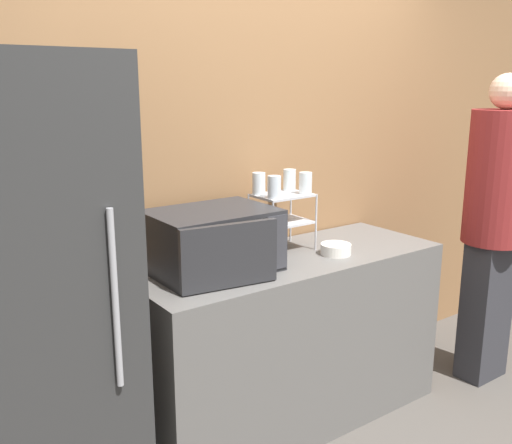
{
  "coord_description": "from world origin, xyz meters",
  "views": [
    {
      "loc": [
        -1.75,
        -1.83,
        1.76
      ],
      "look_at": [
        -0.19,
        0.34,
        1.1
      ],
      "focal_mm": 40.0,
      "sensor_mm": 36.0,
      "label": 1
    }
  ],
  "objects_px": {
    "dish_rack": "(282,210)",
    "glass_front_left": "(274,187)",
    "glass_front_right": "(305,183)",
    "glass_back_left": "(259,184)",
    "person": "(495,214)",
    "refrigerator": "(32,308)",
    "glass_back_right": "(289,180)",
    "bowl": "(336,249)",
    "microwave": "(213,241)"
  },
  "relations": [
    {
      "from": "glass_back_right",
      "to": "glass_front_left",
      "type": "bearing_deg",
      "value": -147.79
    },
    {
      "from": "microwave",
      "to": "glass_front_left",
      "type": "relative_size",
      "value": 5.09
    },
    {
      "from": "microwave",
      "to": "person",
      "type": "distance_m",
      "value": 1.72
    },
    {
      "from": "dish_rack",
      "to": "person",
      "type": "relative_size",
      "value": 0.16
    },
    {
      "from": "dish_rack",
      "to": "glass_front_left",
      "type": "xyz_separation_m",
      "value": [
        -0.1,
        -0.06,
        0.14
      ]
    },
    {
      "from": "person",
      "to": "microwave",
      "type": "bearing_deg",
      "value": 167.2
    },
    {
      "from": "glass_front_right",
      "to": "bowl",
      "type": "xyz_separation_m",
      "value": [
        0.07,
        -0.17,
        -0.33
      ]
    },
    {
      "from": "dish_rack",
      "to": "glass_back_right",
      "type": "distance_m",
      "value": 0.18
    },
    {
      "from": "glass_front_right",
      "to": "glass_back_left",
      "type": "xyz_separation_m",
      "value": [
        -0.2,
        0.13,
        0.0
      ]
    },
    {
      "from": "microwave",
      "to": "bowl",
      "type": "height_order",
      "value": "microwave"
    },
    {
      "from": "glass_back_right",
      "to": "bowl",
      "type": "distance_m",
      "value": 0.45
    },
    {
      "from": "glass_front_left",
      "to": "glass_back_left",
      "type": "relative_size",
      "value": 1.0
    },
    {
      "from": "refrigerator",
      "to": "dish_rack",
      "type": "bearing_deg",
      "value": 6.05
    },
    {
      "from": "glass_front_left",
      "to": "glass_front_right",
      "type": "xyz_separation_m",
      "value": [
        0.2,
        -0.0,
        0.0
      ]
    },
    {
      "from": "glass_front_left",
      "to": "glass_back_right",
      "type": "xyz_separation_m",
      "value": [
        0.2,
        0.13,
        0.0
      ]
    },
    {
      "from": "glass_front_right",
      "to": "glass_back_left",
      "type": "distance_m",
      "value": 0.24
    },
    {
      "from": "glass_back_right",
      "to": "glass_front_right",
      "type": "relative_size",
      "value": 1.0
    },
    {
      "from": "glass_front_left",
      "to": "glass_front_right",
      "type": "height_order",
      "value": "same"
    },
    {
      "from": "bowl",
      "to": "person",
      "type": "distance_m",
      "value": 1.06
    },
    {
      "from": "microwave",
      "to": "bowl",
      "type": "distance_m",
      "value": 0.67
    },
    {
      "from": "microwave",
      "to": "dish_rack",
      "type": "xyz_separation_m",
      "value": [
        0.48,
        0.09,
        0.07
      ]
    },
    {
      "from": "dish_rack",
      "to": "glass_front_right",
      "type": "height_order",
      "value": "glass_front_right"
    },
    {
      "from": "glass_front_right",
      "to": "bowl",
      "type": "height_order",
      "value": "glass_front_right"
    },
    {
      "from": "glass_front_left",
      "to": "bowl",
      "type": "xyz_separation_m",
      "value": [
        0.27,
        -0.17,
        -0.33
      ]
    },
    {
      "from": "glass_front_right",
      "to": "glass_back_left",
      "type": "height_order",
      "value": "same"
    },
    {
      "from": "glass_front_right",
      "to": "refrigerator",
      "type": "height_order",
      "value": "refrigerator"
    },
    {
      "from": "glass_back_left",
      "to": "person",
      "type": "xyz_separation_m",
      "value": [
        1.3,
        -0.54,
        -0.23
      ]
    },
    {
      "from": "dish_rack",
      "to": "glass_front_left",
      "type": "relative_size",
      "value": 2.65
    },
    {
      "from": "dish_rack",
      "to": "microwave",
      "type": "bearing_deg",
      "value": -169.17
    },
    {
      "from": "glass_front_left",
      "to": "person",
      "type": "distance_m",
      "value": 1.38
    },
    {
      "from": "microwave",
      "to": "glass_back_right",
      "type": "relative_size",
      "value": 5.09
    },
    {
      "from": "glass_back_left",
      "to": "refrigerator",
      "type": "xyz_separation_m",
      "value": [
        -1.21,
        -0.21,
        -0.32
      ]
    },
    {
      "from": "glass_back_right",
      "to": "person",
      "type": "distance_m",
      "value": 1.24
    },
    {
      "from": "glass_front_right",
      "to": "person",
      "type": "bearing_deg",
      "value": -20.44
    },
    {
      "from": "refrigerator",
      "to": "glass_front_left",
      "type": "bearing_deg",
      "value": 3.7
    },
    {
      "from": "bowl",
      "to": "refrigerator",
      "type": "bearing_deg",
      "value": 176.47
    },
    {
      "from": "glass_back_right",
      "to": "glass_front_right",
      "type": "xyz_separation_m",
      "value": [
        0.0,
        -0.13,
        0.0
      ]
    },
    {
      "from": "glass_back_left",
      "to": "bowl",
      "type": "bearing_deg",
      "value": -47.45
    },
    {
      "from": "glass_front_left",
      "to": "refrigerator",
      "type": "relative_size",
      "value": 0.06
    },
    {
      "from": "glass_back_right",
      "to": "refrigerator",
      "type": "bearing_deg",
      "value": -171.77
    },
    {
      "from": "glass_front_left",
      "to": "person",
      "type": "relative_size",
      "value": 0.06
    },
    {
      "from": "glass_back_left",
      "to": "person",
      "type": "bearing_deg",
      "value": -22.54
    },
    {
      "from": "dish_rack",
      "to": "glass_front_right",
      "type": "relative_size",
      "value": 2.65
    },
    {
      "from": "glass_front_left",
      "to": "bowl",
      "type": "relative_size",
      "value": 0.72
    },
    {
      "from": "dish_rack",
      "to": "person",
      "type": "height_order",
      "value": "person"
    },
    {
      "from": "glass_back_left",
      "to": "refrigerator",
      "type": "relative_size",
      "value": 0.06
    },
    {
      "from": "person",
      "to": "refrigerator",
      "type": "xyz_separation_m",
      "value": [
        -2.51,
        0.33,
        -0.09
      ]
    },
    {
      "from": "glass_back_left",
      "to": "bowl",
      "type": "relative_size",
      "value": 0.72
    },
    {
      "from": "person",
      "to": "glass_back_right",
      "type": "bearing_deg",
      "value": 153.91
    },
    {
      "from": "person",
      "to": "refrigerator",
      "type": "height_order",
      "value": "refrigerator"
    }
  ]
}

